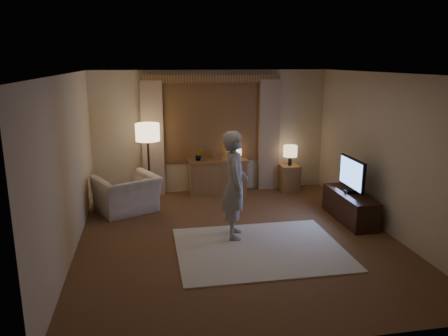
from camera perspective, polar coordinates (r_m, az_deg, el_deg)
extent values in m
cube|color=brown|center=(7.12, 1.77, -9.27)|extent=(5.00, 5.50, 0.02)
cube|color=silver|center=(6.55, 1.95, 12.31)|extent=(5.00, 5.50, 0.02)
cube|color=beige|center=(9.38, -1.67, 4.75)|extent=(5.00, 0.02, 2.60)
cube|color=beige|center=(4.17, 9.85, -7.28)|extent=(5.00, 0.02, 2.60)
cube|color=beige|center=(6.67, -19.75, 0.15)|extent=(0.02, 5.50, 2.60)
cube|color=beige|center=(7.63, 20.63, 1.74)|extent=(0.02, 5.50, 2.60)
cube|color=black|center=(9.31, -1.65, 6.24)|extent=(2.00, 0.01, 1.70)
cube|color=brown|center=(9.30, -1.64, 6.23)|extent=(2.08, 0.04, 1.78)
cube|color=tan|center=(9.19, -9.31, 3.75)|extent=(0.45, 0.12, 2.40)
cube|color=tan|center=(9.55, 5.89, 4.24)|extent=(0.45, 0.12, 2.40)
cube|color=brown|center=(9.18, -1.63, 11.58)|extent=(2.90, 0.14, 0.16)
cube|color=beige|center=(6.75, 4.69, -10.46)|extent=(2.50, 2.00, 0.02)
cube|color=brown|center=(9.34, -0.82, -1.24)|extent=(1.20, 0.40, 0.70)
cube|color=brown|center=(9.24, -0.83, 1.45)|extent=(0.16, 0.02, 0.20)
imported|color=#999999|center=(9.17, -3.29, 1.66)|extent=(0.17, 0.13, 0.30)
cylinder|color=black|center=(9.32, 1.60, 1.31)|extent=(0.08, 0.08, 0.12)
cylinder|color=#FFD499|center=(9.28, 1.61, 2.21)|extent=(0.22, 0.22, 0.18)
cylinder|color=black|center=(8.96, -9.58, -4.34)|extent=(0.34, 0.34, 0.03)
cylinder|color=black|center=(8.79, -9.74, -0.49)|extent=(0.04, 0.04, 1.27)
cylinder|color=#FFD499|center=(8.63, -9.96, 4.63)|extent=(0.47, 0.47, 0.34)
imported|color=beige|center=(8.40, -12.56, -3.35)|extent=(1.37, 1.31, 0.70)
cube|color=brown|center=(9.69, 8.52, -1.27)|extent=(0.40, 0.40, 0.56)
cylinder|color=black|center=(9.60, 8.61, 0.92)|extent=(0.08, 0.08, 0.20)
cylinder|color=#FFD499|center=(9.55, 8.65, 2.20)|extent=(0.30, 0.30, 0.24)
cube|color=black|center=(8.14, 16.10, -4.86)|extent=(0.45, 1.40, 0.50)
cube|color=black|center=(8.05, 16.23, -2.98)|extent=(0.21, 0.10, 0.06)
cube|color=black|center=(7.96, 16.39, -0.66)|extent=(0.05, 0.88, 0.54)
cube|color=#5D9AFC|center=(7.95, 16.20, -0.67)|extent=(0.00, 0.82, 0.48)
imported|color=#A19D95|center=(6.89, 1.43, -2.20)|extent=(0.50, 0.68, 1.72)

